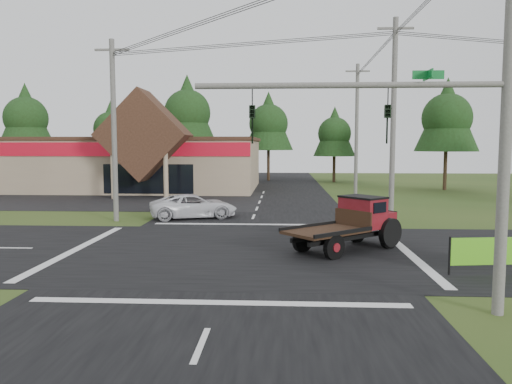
{
  "coord_description": "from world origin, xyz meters",
  "views": [
    {
      "loc": [
        1.8,
        -20.65,
        4.46
      ],
      "look_at": [
        0.51,
        3.33,
        2.2
      ],
      "focal_mm": 35.0,
      "sensor_mm": 36.0,
      "label": 1
    }
  ],
  "objects": [
    {
      "name": "road_ns",
      "position": [
        0.0,
        0.0,
        0.01
      ],
      "size": [
        12.0,
        120.0,
        0.02
      ],
      "primitive_type": "cube",
      "color": "black",
      "rests_on": "ground"
    },
    {
      "name": "tree_row_e",
      "position": [
        8.0,
        40.0,
        6.03
      ],
      "size": [
        5.04,
        5.04,
        9.09
      ],
      "color": "#332316",
      "rests_on": "ground"
    },
    {
      "name": "white_pickup",
      "position": [
        -3.65,
        9.44,
        0.73
      ],
      "size": [
        5.78,
        3.98,
        1.47
      ],
      "primitive_type": "imported",
      "rotation": [
        0.0,
        0.0,
        1.89
      ],
      "color": "silver",
      "rests_on": "ground"
    },
    {
      "name": "utility_pole_nw",
      "position": [
        -8.0,
        8.0,
        5.39
      ],
      "size": [
        2.0,
        0.3,
        10.5
      ],
      "color": "#595651",
      "rests_on": "ground"
    },
    {
      "name": "tree_row_c",
      "position": [
        -10.0,
        41.0,
        8.72
      ],
      "size": [
        7.28,
        7.28,
        13.13
      ],
      "color": "#332316",
      "rests_on": "ground"
    },
    {
      "name": "antique_flatbed_truck",
      "position": [
        4.45,
        0.34,
        1.15
      ],
      "size": [
        5.54,
        5.17,
        2.3
      ],
      "primitive_type": null,
      "rotation": [
        0.0,
        0.0,
        -0.86
      ],
      "color": "#5D0D10",
      "rests_on": "ground"
    },
    {
      "name": "traffic_signal_mast",
      "position": [
        5.82,
        -7.5,
        4.43
      ],
      "size": [
        8.12,
        0.24,
        7.0
      ],
      "color": "#595651",
      "rests_on": "ground"
    },
    {
      "name": "tree_row_b",
      "position": [
        -20.0,
        42.0,
        6.7
      ],
      "size": [
        5.6,
        5.6,
        10.1
      ],
      "color": "#332316",
      "rests_on": "ground"
    },
    {
      "name": "cvs_building",
      "position": [
        -15.7,
        29.57,
        2.78
      ],
      "size": [
        30.4,
        18.2,
        9.19
      ],
      "color": "gray",
      "rests_on": "ground"
    },
    {
      "name": "tree_row_a",
      "position": [
        -30.0,
        40.0,
        8.05
      ],
      "size": [
        6.72,
        6.72,
        12.12
      ],
      "color": "#332316",
      "rests_on": "ground"
    },
    {
      "name": "ground",
      "position": [
        0.0,
        0.0,
        0.0
      ],
      "size": [
        120.0,
        120.0,
        0.0
      ],
      "primitive_type": "plane",
      "color": "#2D4719",
      "rests_on": "ground"
    },
    {
      "name": "tree_side_ne",
      "position": [
        18.0,
        30.0,
        7.38
      ],
      "size": [
        6.16,
        6.16,
        11.11
      ],
      "color": "#332316",
      "rests_on": "ground"
    },
    {
      "name": "parking_apron",
      "position": [
        -14.0,
        19.0,
        0.01
      ],
      "size": [
        28.0,
        14.0,
        0.02
      ],
      "primitive_type": "cube",
      "color": "black",
      "rests_on": "ground"
    },
    {
      "name": "tree_row_d",
      "position": [
        0.0,
        42.0,
        7.38
      ],
      "size": [
        6.16,
        6.16,
        11.11
      ],
      "color": "#332316",
      "rests_on": "ground"
    },
    {
      "name": "utility_pole_ne",
      "position": [
        8.0,
        8.0,
        5.89
      ],
      "size": [
        2.0,
        0.3,
        11.5
      ],
      "color": "#595651",
      "rests_on": "ground"
    },
    {
      "name": "utility_pole_nr",
      "position": [
        7.5,
        -7.5,
        5.64
      ],
      "size": [
        2.0,
        0.3,
        11.0
      ],
      "color": "#595651",
      "rests_on": "ground"
    },
    {
      "name": "road_ew",
      "position": [
        0.0,
        0.0,
        0.01
      ],
      "size": [
        120.0,
        12.0,
        0.02
      ],
      "primitive_type": "cube",
      "color": "black",
      "rests_on": "ground"
    },
    {
      "name": "utility_pole_n",
      "position": [
        8.0,
        22.0,
        5.74
      ],
      "size": [
        2.0,
        0.3,
        11.2
      ],
      "color": "#595651",
      "rests_on": "ground"
    },
    {
      "name": "roadside_banner",
      "position": [
        9.44,
        -3.25,
        0.67
      ],
      "size": [
        3.91,
        0.63,
        1.34
      ],
      "primitive_type": null,
      "rotation": [
        0.0,
        0.0,
        0.13
      ],
      "color": "#4FA916",
      "rests_on": "ground"
    }
  ]
}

